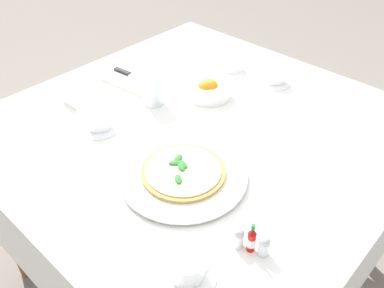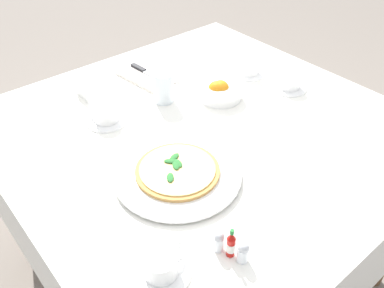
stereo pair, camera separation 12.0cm
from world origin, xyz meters
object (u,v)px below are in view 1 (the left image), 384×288
Objects in this scene: citrus_bowl at (209,90)px; salt_shaker at (264,246)px; coffee_cup_center_back at (275,76)px; dinner_knife at (132,75)px; pizza at (183,171)px; water_glass_near_left at (153,91)px; coffee_cup_back_corner at (187,268)px; menu_card at (68,98)px; coffee_cup_left_edge at (233,64)px; napkin_folded at (132,79)px; coffee_cup_far_right at (99,122)px; pepper_shaker at (239,238)px; pizza_plate at (183,175)px; hot_sauce_bottle at (252,240)px.

citrus_bowl is 2.67× the size of salt_shaker.
dinner_knife is at bearing -138.26° from coffee_cup_center_back.
water_glass_near_left is (-0.34, 0.20, 0.02)m from pizza.
water_glass_near_left is at bearing 142.87° from coffee_cup_back_corner.
coffee_cup_center_back is at bearing 111.91° from coffee_cup_back_corner.
coffee_cup_back_corner is 1.46× the size of menu_card.
coffee_cup_left_edge reaches higher than napkin_folded.
coffee_cup_left_edge is at bearing 116.27° from pizza.
coffee_cup_left_edge is 0.86m from salt_shaker.
pizza is 0.98× the size of napkin_folded.
water_glass_near_left is at bearing -124.26° from citrus_bowl.
coffee_cup_back_corner is 0.78m from menu_card.
coffee_cup_far_right is 0.66× the size of dinner_knife.
napkin_folded is 4.16× the size of salt_shaker.
napkin_folded is 4.16× the size of pepper_shaker.
coffee_cup_left_edge is at bearing 81.70° from water_glass_near_left.
pepper_shaker reaches higher than pizza_plate.
coffee_cup_left_edge reaches higher than menu_card.
pizza is 0.62m from coffee_cup_center_back.
pizza reaches higher than pizza_plate.
coffee_cup_far_right is at bearing -65.59° from dinner_knife.
hot_sauce_bottle is (0.78, -0.32, 0.01)m from dinner_knife.
coffee_cup_far_right is 0.22m from water_glass_near_left.
pizza_plate is at bearing 166.22° from hot_sauce_bottle.
pizza_plate is at bearing 162.61° from pepper_shaker.
coffee_cup_back_corner is at bearing -44.74° from pizza_plate.
pepper_shaker is 0.79m from menu_card.
coffee_cup_back_corner reaches higher than pizza_plate.
coffee_cup_back_corner is (0.22, -0.22, 0.00)m from pizza.
hot_sauce_bottle is (0.06, 0.15, 0.01)m from coffee_cup_back_corner.
hot_sauce_bottle is at bearing -40.84° from citrus_bowl.
coffee_cup_far_right reaches higher than pizza_plate.
coffee_cup_left_edge reaches higher than pizza.
water_glass_near_left is 1.92× the size of pepper_shaker.
pizza_plate is 2.65× the size of coffee_cup_back_corner.
pizza is at bearing 169.27° from salt_shaker.
water_glass_near_left reaches higher than pepper_shaker.
coffee_cup_back_corner is at bearing -57.60° from coffee_cup_left_edge.
water_glass_near_left reaches higher than citrus_bowl.
coffee_cup_center_back is at bearing 36.27° from dinner_knife.
menu_card is (-0.81, 0.06, -0.00)m from hot_sauce_bottle.
dinner_knife is (-0.15, 0.27, -0.00)m from coffee_cup_far_right.
salt_shaker is at bearing -26.46° from dinner_knife.
napkin_folded is (-0.73, 0.47, -0.02)m from coffee_cup_back_corner.
citrus_bowl is (0.06, -0.21, -0.00)m from coffee_cup_left_edge.
coffee_cup_back_corner is (0.22, -0.22, 0.01)m from pizza_plate.
pizza_plate is at bearing -31.23° from water_glass_near_left.
pepper_shaker is at bearing -160.35° from hot_sauce_bottle.
pizza_plate is 0.31m from salt_shaker.
pizza_plate is at bearing 2.32° from coffee_cup_far_right.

